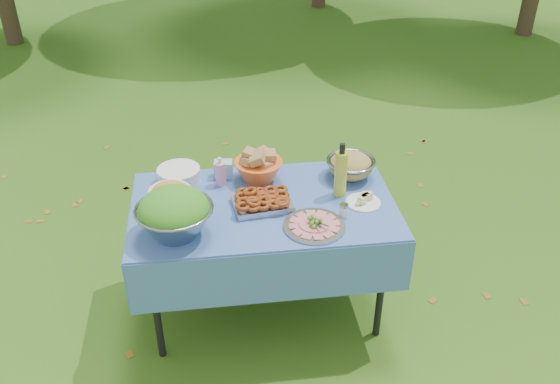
{
  "coord_description": "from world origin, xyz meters",
  "views": [
    {
      "loc": [
        -0.26,
        -2.73,
        2.57
      ],
      "look_at": [
        0.09,
        0.0,
        0.83
      ],
      "focal_mm": 38.0,
      "sensor_mm": 36.0,
      "label": 1
    }
  ],
  "objects_px": {
    "bread_bowl": "(259,166)",
    "plate_stack": "(179,175)",
    "picnic_table": "(265,258)",
    "charcuterie_platter": "(314,221)",
    "salad_bowl": "(174,213)",
    "oil_bottle": "(341,170)",
    "pasta_bowl_steel": "(351,165)"
  },
  "relations": [
    {
      "from": "salad_bowl",
      "to": "bread_bowl",
      "type": "bearing_deg",
      "value": 45.89
    },
    {
      "from": "picnic_table",
      "to": "salad_bowl",
      "type": "height_order",
      "value": "salad_bowl"
    },
    {
      "from": "pasta_bowl_steel",
      "to": "oil_bottle",
      "type": "xyz_separation_m",
      "value": [
        -0.1,
        -0.19,
        0.08
      ]
    },
    {
      "from": "oil_bottle",
      "to": "pasta_bowl_steel",
      "type": "bearing_deg",
      "value": 60.82
    },
    {
      "from": "charcuterie_platter",
      "to": "oil_bottle",
      "type": "relative_size",
      "value": 1.02
    },
    {
      "from": "salad_bowl",
      "to": "charcuterie_platter",
      "type": "xyz_separation_m",
      "value": [
        0.71,
        -0.03,
        -0.09
      ]
    },
    {
      "from": "bread_bowl",
      "to": "charcuterie_platter",
      "type": "distance_m",
      "value": 0.57
    },
    {
      "from": "salad_bowl",
      "to": "oil_bottle",
      "type": "distance_m",
      "value": 0.95
    },
    {
      "from": "picnic_table",
      "to": "charcuterie_platter",
      "type": "relative_size",
      "value": 4.44
    },
    {
      "from": "plate_stack",
      "to": "charcuterie_platter",
      "type": "distance_m",
      "value": 0.89
    },
    {
      "from": "bread_bowl",
      "to": "oil_bottle",
      "type": "relative_size",
      "value": 0.88
    },
    {
      "from": "plate_stack",
      "to": "charcuterie_platter",
      "type": "height_order",
      "value": "plate_stack"
    },
    {
      "from": "plate_stack",
      "to": "oil_bottle",
      "type": "xyz_separation_m",
      "value": [
        0.9,
        -0.25,
        0.11
      ]
    },
    {
      "from": "salad_bowl",
      "to": "charcuterie_platter",
      "type": "height_order",
      "value": "salad_bowl"
    },
    {
      "from": "plate_stack",
      "to": "charcuterie_platter",
      "type": "relative_size",
      "value": 0.76
    },
    {
      "from": "charcuterie_platter",
      "to": "oil_bottle",
      "type": "distance_m",
      "value": 0.38
    },
    {
      "from": "picnic_table",
      "to": "charcuterie_platter",
      "type": "height_order",
      "value": "charcuterie_platter"
    },
    {
      "from": "plate_stack",
      "to": "bread_bowl",
      "type": "xyz_separation_m",
      "value": [
        0.47,
        -0.03,
        0.05
      ]
    },
    {
      "from": "charcuterie_platter",
      "to": "oil_bottle",
      "type": "height_order",
      "value": "oil_bottle"
    },
    {
      "from": "plate_stack",
      "to": "bread_bowl",
      "type": "distance_m",
      "value": 0.47
    },
    {
      "from": "oil_bottle",
      "to": "plate_stack",
      "type": "bearing_deg",
      "value": 164.61
    },
    {
      "from": "pasta_bowl_steel",
      "to": "picnic_table",
      "type": "bearing_deg",
      "value": -156.86
    },
    {
      "from": "pasta_bowl_steel",
      "to": "charcuterie_platter",
      "type": "relative_size",
      "value": 0.86
    },
    {
      "from": "bread_bowl",
      "to": "pasta_bowl_steel",
      "type": "xyz_separation_m",
      "value": [
        0.54,
        -0.03,
        -0.02
      ]
    },
    {
      "from": "plate_stack",
      "to": "pasta_bowl_steel",
      "type": "bearing_deg",
      "value": -3.54
    },
    {
      "from": "bread_bowl",
      "to": "plate_stack",
      "type": "bearing_deg",
      "value": 176.4
    },
    {
      "from": "oil_bottle",
      "to": "salad_bowl",
      "type": "bearing_deg",
      "value": -163.62
    },
    {
      "from": "bread_bowl",
      "to": "charcuterie_platter",
      "type": "relative_size",
      "value": 0.86
    },
    {
      "from": "pasta_bowl_steel",
      "to": "oil_bottle",
      "type": "height_order",
      "value": "oil_bottle"
    },
    {
      "from": "charcuterie_platter",
      "to": "pasta_bowl_steel",
      "type": "bearing_deg",
      "value": 57.92
    },
    {
      "from": "charcuterie_platter",
      "to": "oil_bottle",
      "type": "bearing_deg",
      "value": 56.19
    },
    {
      "from": "salad_bowl",
      "to": "pasta_bowl_steel",
      "type": "bearing_deg",
      "value": 24.11
    }
  ]
}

